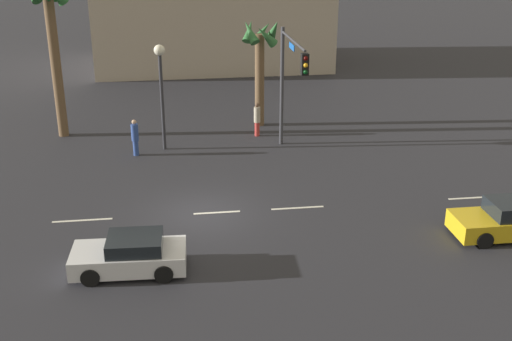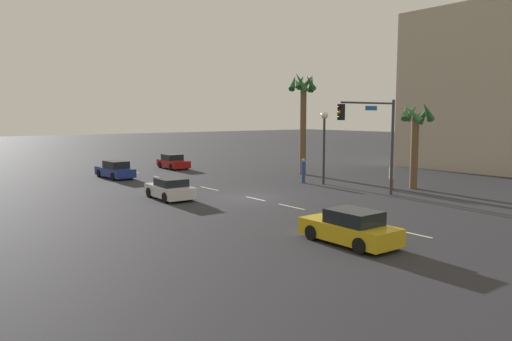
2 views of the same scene
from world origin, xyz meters
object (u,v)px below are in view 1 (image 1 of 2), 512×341
Objects in this scene: traffic_signal at (289,74)px; palm_tree_1 at (50,21)px; pedestrian_0 at (135,137)px; palm_tree_0 at (260,52)px; car_3 at (510,220)px; pedestrian_1 at (257,119)px; car_2 at (130,255)px; streetlamp at (161,76)px.

palm_tree_1 reaches higher than traffic_signal.
palm_tree_0 is (7.05, 4.25, 3.28)m from pedestrian_0.
car_3 is 2.23× the size of pedestrian_1.
pedestrian_1 is (6.31, 13.97, 0.39)m from car_2.
car_2 is 12.92m from streetlamp.
palm_tree_1 is at bearing 106.09° from car_2.
traffic_signal is 1.13× the size of streetlamp.
car_2 is 13.49m from traffic_signal.
palm_tree_1 is (-11.90, 4.80, 2.07)m from traffic_signal.
palm_tree_1 is (-10.76, 1.47, 5.34)m from pedestrian_1.
palm_tree_1 reaches higher than car_2.
palm_tree_0 is at bearing 32.09° from streetlamp.
car_3 is at bearing -63.68° from palm_tree_0.
traffic_signal is 0.70× the size of palm_tree_1.
car_2 is at bearing -95.37° from streetlamp.
traffic_signal is 3.28× the size of pedestrian_0.
car_2 is at bearing -125.00° from traffic_signal.
traffic_signal is 8.46m from pedestrian_0.
streetlamp is at bearing 138.31° from car_3.
streetlamp is 2.91× the size of pedestrian_1.
pedestrian_1 is 12.10m from palm_tree_1.
traffic_signal is (7.45, 10.64, 3.65)m from car_2.
streetlamp reaches higher than car_2.
palm_tree_1 is at bearing 151.92° from streetlamp.
streetlamp is at bearing 84.63° from car_2.
traffic_signal reaches higher than streetlamp.
palm_tree_0 is at bearing 77.10° from pedestrian_1.
pedestrian_1 is at bearing -102.90° from palm_tree_0.
car_2 is 17.70m from palm_tree_0.
traffic_signal reaches higher than car_3.
pedestrian_0 is (-14.56, 10.93, 0.35)m from car_3.
palm_tree_0 is at bearing 31.09° from pedestrian_0.
palm_tree_1 reaches higher than pedestrian_0.
palm_tree_1 is at bearing -177.41° from palm_tree_0.
car_3 is 17.32m from palm_tree_0.
car_2 is at bearing -73.91° from palm_tree_1.
traffic_signal is 13.00m from palm_tree_1.
traffic_signal reaches higher than pedestrian_0.
streetlamp reaches higher than pedestrian_0.
car_2 is at bearing -88.59° from pedestrian_0.
pedestrian_0 is 6.98m from pedestrian_1.
pedestrian_1 is (-7.96, 13.20, 0.35)m from car_3.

